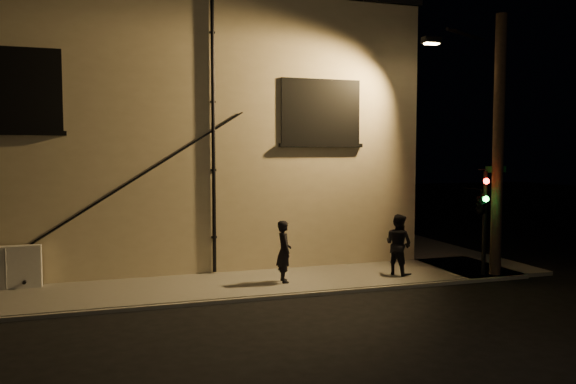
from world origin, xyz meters
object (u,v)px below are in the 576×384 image
object	(u,v)px
pedestrian_b	(399,244)
traffic_signal	(482,203)
streetlamp_pole	(495,141)
utility_cabinet	(6,268)
pedestrian_a	(284,251)

from	to	relation	value
pedestrian_b	traffic_signal	xyz separation A→B (m)	(2.18, -0.91, 1.25)
traffic_signal	streetlamp_pole	distance (m)	1.85
utility_cabinet	traffic_signal	size ratio (longest dim) A/B	0.54
pedestrian_b	streetlamp_pole	xyz separation A→B (m)	(2.65, -0.82, 3.03)
streetlamp_pole	traffic_signal	bearing A→B (deg)	-169.22
pedestrian_b	streetlamp_pole	distance (m)	4.11
pedestrian_b	traffic_signal	size ratio (longest dim) A/B	0.56
pedestrian_b	streetlamp_pole	bearing A→B (deg)	-131.77
pedestrian_a	streetlamp_pole	xyz separation A→B (m)	(6.16, -0.92, 3.07)
pedestrian_a	streetlamp_pole	bearing A→B (deg)	-94.81
streetlamp_pole	utility_cabinet	bearing A→B (deg)	169.73
pedestrian_a	streetlamp_pole	world-z (taller)	streetlamp_pole
utility_cabinet	streetlamp_pole	bearing A→B (deg)	-10.27
utility_cabinet	pedestrian_b	bearing A→B (deg)	-8.49
utility_cabinet	streetlamp_pole	distance (m)	14.00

